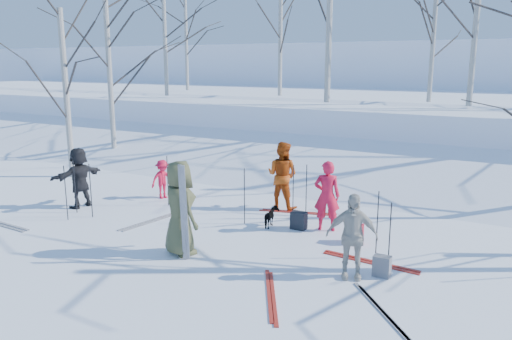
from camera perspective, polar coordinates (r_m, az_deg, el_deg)
The scene contains 38 objects.
ground at distance 10.60m, azimuth -4.00°, elevation -8.39°, with size 120.00×120.00×0.00m, color white.
snow_ramp at distance 16.62m, azimuth 9.29°, elevation -0.37°, with size 70.00×9.50×1.40m, color white.
snow_plateau at distance 26.01m, azimuth 16.99°, elevation 5.67°, with size 70.00×18.00×2.20m, color white.
far_hill at distance 46.64m, azimuth 22.76°, elevation 9.16°, with size 90.00×30.00×6.00m, color white.
skier_olive_center at distance 9.87m, azimuth -8.71°, elevation -4.33°, with size 0.92×0.60×1.88m, color #46492C.
skier_red_north at distance 11.29m, azimuth 8.11°, elevation -2.93°, with size 0.58×0.38×1.60m, color red.
skier_redor_behind at distance 12.88m, azimuth 3.02°, elevation -0.59°, with size 0.85×0.66×1.75m, color #B1420D.
skier_red_seated at distance 14.11m, azimuth -10.62°, elevation -1.04°, with size 0.70×0.40×1.08m, color red.
skier_cream_east at distance 8.90m, azimuth 10.89°, elevation -7.42°, with size 0.90×0.37×1.53m, color beige.
skier_grey_west at distance 13.76m, azimuth -19.53°, elevation -0.82°, with size 1.47×0.47×1.58m, color black.
dog at distance 11.53m, azimuth 1.75°, elevation -5.43°, with size 0.25×0.55×0.47m, color black.
upright_ski_left at distance 9.50m, azimuth -8.41°, elevation -4.92°, with size 0.07×0.02×1.90m, color silver.
upright_ski_right at distance 9.47m, azimuth -8.07°, elevation -4.95°, with size 0.07×0.02×1.90m, color silver.
ski_pair_a at distance 8.14m, azimuth 14.20°, elevation -15.37°, with size 1.39×1.57×0.02m, color silver, non-canonical shape.
ski_pair_b at distance 8.37m, azimuth 1.75°, elevation -14.13°, with size 1.13×1.74×0.02m, color #9F2116, non-canonical shape.
ski_pair_c at distance 12.26m, azimuth -11.74°, elevation -5.69°, with size 0.48×1.91×0.02m, color silver, non-canonical shape.
ski_pair_d at distance 13.19m, azimuth -27.07°, elevation -5.53°, with size 1.91×0.28×0.02m, color silver, non-canonical shape.
ski_pair_e at distance 12.71m, azimuth 4.78°, elevation -4.83°, with size 1.88×0.70×0.02m, color #9F2116, non-canonical shape.
ski_pair_f at distance 9.89m, azimuth 12.90°, elevation -10.19°, with size 1.91×0.34×0.02m, color #9F2116, non-canonical shape.
ski_pole_a at distance 12.78m, azimuth -18.36°, elevation -2.25°, with size 0.02×0.02×1.34m, color black.
ski_pole_b at distance 13.33m, azimuth -10.06°, elevation -1.23°, with size 0.02×0.02×1.34m, color black.
ski_pole_c at distance 12.74m, azimuth -20.91°, elevation -2.49°, with size 0.02×0.02×1.34m, color black.
ski_pole_d at distance 12.02m, azimuth 4.26°, elevation -2.54°, with size 0.02×0.02×1.34m, color black.
ski_pole_e at distance 9.19m, azimuth 15.01°, elevation -7.64°, with size 0.02×0.02×1.34m, color black.
ski_pole_f at distance 11.64m, azimuth -1.33°, elevation -3.02°, with size 0.02×0.02×1.34m, color black.
ski_pole_g at distance 9.89m, azimuth 13.68°, elevation -6.14°, with size 0.02×0.02×1.34m, color black.
ski_pole_h at distance 12.09m, azimuth 5.76°, elevation -2.49°, with size 0.02×0.02×1.34m, color black.
ski_pole_i at distance 13.30m, azimuth -19.98°, elevation -1.82°, with size 0.02×0.02×1.34m, color black.
backpack_red at distance 10.75m, azimuth 11.24°, elevation -7.12°, with size 0.32×0.22×0.42m, color maroon.
backpack_grey at distance 9.27m, azimuth 14.19°, elevation -10.61°, with size 0.30×0.20×0.38m, color slate.
backpack_dark at distance 11.45m, azimuth 4.91°, elevation -5.77°, with size 0.34×0.24×0.40m, color black.
birch_plateau_a at distance 23.60m, azimuth 2.80°, elevation 15.16°, with size 4.44×4.44×5.49m, color silver, non-canonical shape.
birch_plateau_b at distance 28.62m, azimuth -7.98°, elevation 14.48°, with size 4.40×4.40×5.43m, color silver, non-canonical shape.
birch_plateau_c at distance 19.52m, azimuth 23.96°, elevation 16.38°, with size 5.20×5.20×6.57m, color silver, non-canonical shape.
birch_plateau_f at distance 24.01m, azimuth -10.39°, elevation 14.98°, with size 4.47×4.47×5.53m, color silver, non-canonical shape.
birch_plateau_i at distance 20.91m, azimuth 19.59°, elevation 13.85°, with size 3.92×3.92×4.74m, color silver, non-canonical shape.
birch_edge_a at distance 17.34m, azimuth -20.86°, elevation 8.01°, with size 4.37×4.37×5.39m, color silver, non-canonical shape.
birch_edge_d at distance 19.89m, azimuth -16.33°, elevation 9.57°, with size 4.77×4.77×5.95m, color silver, non-canonical shape.
Camera 1 is at (5.47, -8.28, 3.73)m, focal length 35.00 mm.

